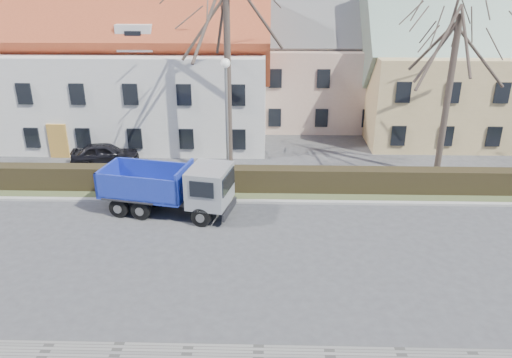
{
  "coord_description": "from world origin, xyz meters",
  "views": [
    {
      "loc": [
        0.25,
        -18.54,
        11.1
      ],
      "look_at": [
        -0.35,
        3.93,
        1.6
      ],
      "focal_mm": 35.0,
      "sensor_mm": 36.0,
      "label": 1
    }
  ],
  "objects_px": {
    "streetlight": "(227,123)",
    "cart_frame": "(153,201)",
    "dump_truck": "(163,187)",
    "parked_car_a": "(105,154)"
  },
  "relations": [
    {
      "from": "cart_frame",
      "to": "streetlight",
      "type": "bearing_deg",
      "value": 40.68
    },
    {
      "from": "cart_frame",
      "to": "parked_car_a",
      "type": "bearing_deg",
      "value": 125.55
    },
    {
      "from": "streetlight",
      "to": "parked_car_a",
      "type": "height_order",
      "value": "streetlight"
    },
    {
      "from": "streetlight",
      "to": "cart_frame",
      "type": "relative_size",
      "value": 9.01
    },
    {
      "from": "streetlight",
      "to": "parked_car_a",
      "type": "relative_size",
      "value": 1.75
    },
    {
      "from": "dump_truck",
      "to": "cart_frame",
      "type": "distance_m",
      "value": 1.27
    },
    {
      "from": "streetlight",
      "to": "parked_car_a",
      "type": "bearing_deg",
      "value": 160.05
    },
    {
      "from": "cart_frame",
      "to": "parked_car_a",
      "type": "height_order",
      "value": "parked_car_a"
    },
    {
      "from": "dump_truck",
      "to": "parked_car_a",
      "type": "height_order",
      "value": "dump_truck"
    },
    {
      "from": "dump_truck",
      "to": "parked_car_a",
      "type": "distance_m",
      "value": 8.03
    }
  ]
}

